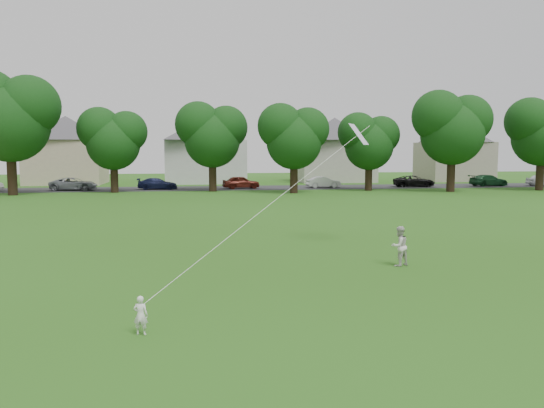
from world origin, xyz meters
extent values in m
plane|color=#265212|center=(0.00, 0.00, 0.00)|extent=(160.00, 160.00, 0.00)
cube|color=#2D2D30|center=(0.00, 42.00, 0.01)|extent=(90.00, 7.00, 0.01)
imported|color=white|center=(-2.71, -1.74, 0.41)|extent=(0.34, 0.26, 0.83)
imported|color=silver|center=(5.11, 3.78, 0.66)|extent=(0.79, 0.71, 1.32)
plane|color=white|center=(4.96, 7.83, 4.45)|extent=(1.10, 1.22, 0.84)
cylinder|color=white|center=(1.13, 3.05, 2.52)|extent=(0.01, 0.01, 12.86)
cylinder|color=black|center=(-17.02, 35.97, 2.09)|extent=(0.80, 0.80, 4.17)
cylinder|color=black|center=(-8.72, 37.74, 1.52)|extent=(0.70, 0.70, 3.03)
cylinder|color=black|center=(0.30, 37.84, 1.64)|extent=(0.72, 0.72, 3.28)
cylinder|color=black|center=(7.51, 34.61, 1.57)|extent=(0.71, 0.71, 3.14)
cylinder|color=black|center=(15.24, 36.54, 1.46)|extent=(0.69, 0.69, 2.91)
cylinder|color=black|center=(22.43, 34.06, 1.83)|extent=(0.75, 0.75, 3.66)
cylinder|color=black|center=(31.86, 34.44, 1.73)|extent=(0.74, 0.74, 3.47)
imported|color=gray|center=(-13.01, 41.00, 0.63)|extent=(4.54, 2.29, 1.23)
imported|color=#111637|center=(-5.05, 41.00, 0.58)|extent=(3.94, 1.67, 1.13)
imported|color=#601D13|center=(3.29, 41.00, 0.65)|extent=(3.94, 2.00, 1.29)
imported|color=silver|center=(11.88, 41.00, 0.59)|extent=(3.60, 1.44, 1.16)
imported|color=black|center=(21.86, 41.00, 0.61)|extent=(4.52, 2.45, 1.20)
imported|color=#154121|center=(30.43, 41.00, 0.63)|extent=(4.38, 2.09, 1.23)
imported|color=white|center=(36.96, 41.00, 0.64)|extent=(3.75, 1.68, 1.25)
cube|color=#C7B595|center=(-16.00, 52.00, 2.53)|extent=(8.30, 7.37, 5.07)
pyramid|color=#464448|center=(-16.00, 52.00, 7.86)|extent=(11.98, 11.98, 2.79)
cube|color=silver|center=(0.00, 52.00, 2.54)|extent=(9.36, 7.48, 5.09)
pyramid|color=#464448|center=(0.00, 52.00, 7.89)|extent=(13.50, 13.50, 2.80)
cube|color=#B4B0A1|center=(16.00, 52.00, 2.57)|extent=(9.11, 7.05, 5.14)
pyramid|color=#464448|center=(16.00, 52.00, 7.97)|extent=(13.14, 13.14, 2.83)
cube|color=#A19886|center=(32.00, 52.00, 2.48)|extent=(8.24, 6.82, 4.95)
pyramid|color=#464448|center=(32.00, 52.00, 7.68)|extent=(11.88, 11.88, 2.72)
camera|label=1|loc=(-1.62, -12.64, 3.77)|focal=35.00mm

